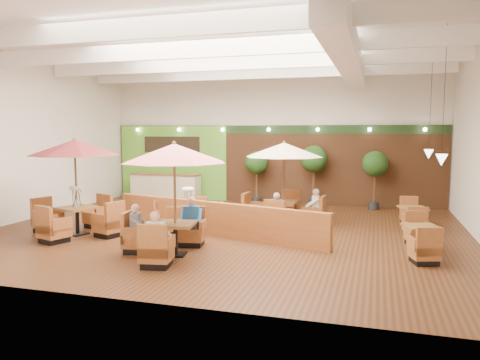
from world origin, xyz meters
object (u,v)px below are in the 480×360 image
at_px(topiary_2, 375,166).
at_px(table_0, 75,170).
at_px(table_2, 284,168).
at_px(diner_3, 277,207).
at_px(diner_1, 191,217).
at_px(table_3, 188,215).
at_px(diner_4, 314,203).
at_px(topiary_1, 314,161).
at_px(diner_2, 138,223).
at_px(table_1, 172,174).
at_px(diner_0, 156,233).
at_px(booth_divider, 214,219).
at_px(table_5, 413,219).
at_px(service_counter, 166,187).
at_px(topiary_0, 257,165).
at_px(table_4, 421,240).

bearing_deg(topiary_2, table_0, -139.69).
relative_size(table_2, diner_3, 3.77).
distance_m(diner_1, diner_3, 2.99).
height_order(table_2, diner_1, table_2).
relative_size(table_3, diner_4, 3.24).
xyz_separation_m(topiary_1, diner_2, (-3.23, -8.28, -1.07)).
height_order(table_1, diner_1, table_1).
relative_size(topiary_1, diner_1, 2.94).
bearing_deg(diner_4, diner_0, 151.56).
height_order(booth_divider, topiary_2, topiary_2).
height_order(table_5, diner_1, diner_1).
xyz_separation_m(table_0, table_3, (2.77, 1.68, -1.47)).
relative_size(service_counter, table_3, 1.25).
distance_m(table_5, topiary_1, 5.16).
bearing_deg(table_0, diner_4, 43.51).
height_order(booth_divider, topiary_1, topiary_1).
bearing_deg(diner_2, diner_3, 125.59).
bearing_deg(table_1, diner_4, 47.54).
bearing_deg(topiary_1, topiary_2, -0.00).
bearing_deg(table_1, topiary_1, 64.85).
bearing_deg(diner_0, topiary_1, 73.02).
relative_size(table_3, diner_3, 3.38).
xyz_separation_m(booth_divider, diner_2, (-1.19, -2.27, 0.25)).
relative_size(table_5, diner_0, 3.03).
xyz_separation_m(diner_1, diner_4, (2.76, 3.38, -0.03)).
distance_m(table_3, diner_4, 3.94).
distance_m(table_0, table_5, 10.12).
height_order(table_1, table_3, table_1).
height_order(diner_0, diner_2, diner_0).
height_order(topiary_0, diner_2, topiary_0).
xyz_separation_m(booth_divider, topiary_0, (-0.28, 6.01, 1.14)).
bearing_deg(booth_divider, topiary_1, 86.59).
xyz_separation_m(table_3, topiary_1, (3.14, 5.29, 1.40)).
relative_size(booth_divider, diner_1, 8.58).
bearing_deg(booth_divider, diner_1, -82.84).
bearing_deg(diner_3, topiary_1, 89.22).
height_order(topiary_1, topiary_2, topiary_1).
relative_size(table_2, topiary_2, 1.20).
bearing_deg(table_1, diner_2, 170.29).
height_order(table_2, topiary_2, table_2).
height_order(table_3, diner_1, table_3).
distance_m(diner_0, diner_2, 1.43).
relative_size(table_3, topiary_1, 0.99).
xyz_separation_m(table_0, diner_0, (3.68, -2.32, -1.12)).
xyz_separation_m(table_4, diner_4, (-2.94, 2.57, 0.40)).
bearing_deg(table_0, topiary_2, 58.24).
relative_size(table_0, topiary_0, 1.33).
distance_m(service_counter, diner_3, 7.51).
xyz_separation_m(table_3, diner_4, (3.67, 1.40, 0.33)).
relative_size(table_5, topiary_2, 1.08).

